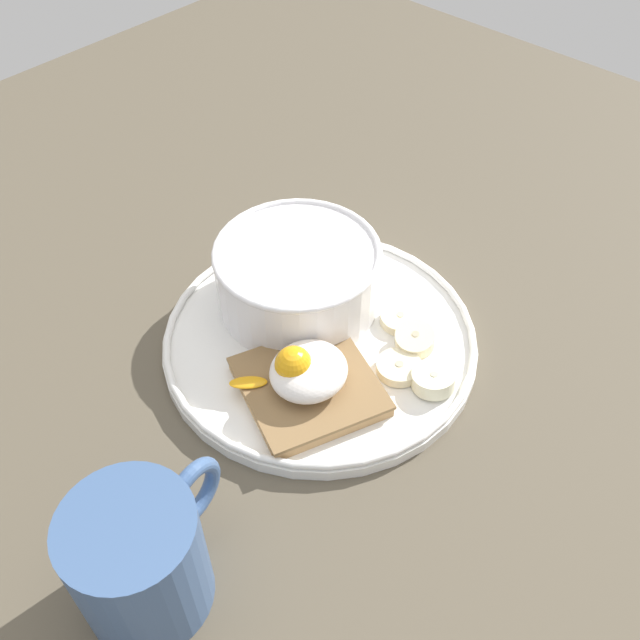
# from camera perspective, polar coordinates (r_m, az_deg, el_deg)

# --- Properties ---
(ground_plane) EXTENTS (1.20, 1.20, 0.02)m
(ground_plane) POSITION_cam_1_polar(r_m,az_deg,el_deg) (0.60, 0.00, -2.61)
(ground_plane) COLOR brown
(ground_plane) RESTS_ON ground
(plate) EXTENTS (0.26, 0.26, 0.02)m
(plate) POSITION_cam_1_polar(r_m,az_deg,el_deg) (0.59, 0.00, -1.47)
(plate) COLOR white
(plate) RESTS_ON ground_plane
(oatmeal_bowl) EXTENTS (0.14, 0.14, 0.06)m
(oatmeal_bowl) POSITION_cam_1_polar(r_m,az_deg,el_deg) (0.60, -1.78, 3.56)
(oatmeal_bowl) COLOR white
(oatmeal_bowl) RESTS_ON plate
(toast_slice) EXTENTS (0.13, 0.13, 0.01)m
(toast_slice) POSITION_cam_1_polar(r_m,az_deg,el_deg) (0.55, -0.89, -5.30)
(toast_slice) COLOR olive
(toast_slice) RESTS_ON plate
(poached_egg) EXTENTS (0.08, 0.07, 0.04)m
(poached_egg) POSITION_cam_1_polar(r_m,az_deg,el_deg) (0.53, -1.20, -4.01)
(poached_egg) COLOR white
(poached_egg) RESTS_ON toast_slice
(banana_slice_front) EXTENTS (0.04, 0.04, 0.01)m
(banana_slice_front) POSITION_cam_1_polar(r_m,az_deg,el_deg) (0.56, 6.34, -3.79)
(banana_slice_front) COLOR beige
(banana_slice_front) RESTS_ON plate
(banana_slice_left) EXTENTS (0.05, 0.05, 0.01)m
(banana_slice_left) POSITION_cam_1_polar(r_m,az_deg,el_deg) (0.60, 6.41, 0.14)
(banana_slice_left) COLOR #F8E9BA
(banana_slice_left) RESTS_ON plate
(banana_slice_back) EXTENTS (0.04, 0.04, 0.02)m
(banana_slice_back) POSITION_cam_1_polar(r_m,az_deg,el_deg) (0.58, 7.60, -1.54)
(banana_slice_back) COLOR beige
(banana_slice_back) RESTS_ON plate
(banana_slice_right) EXTENTS (0.04, 0.04, 0.02)m
(banana_slice_right) POSITION_cam_1_polar(r_m,az_deg,el_deg) (0.56, 9.05, -4.74)
(banana_slice_right) COLOR #F3EEC7
(banana_slice_right) RESTS_ON plate
(coffee_mug) EXTENTS (0.11, 0.08, 0.09)m
(coffee_mug) POSITION_cam_1_polar(r_m,az_deg,el_deg) (0.45, -14.16, -17.94)
(coffee_mug) COLOR #3D5A88
(coffee_mug) RESTS_ON ground_plane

